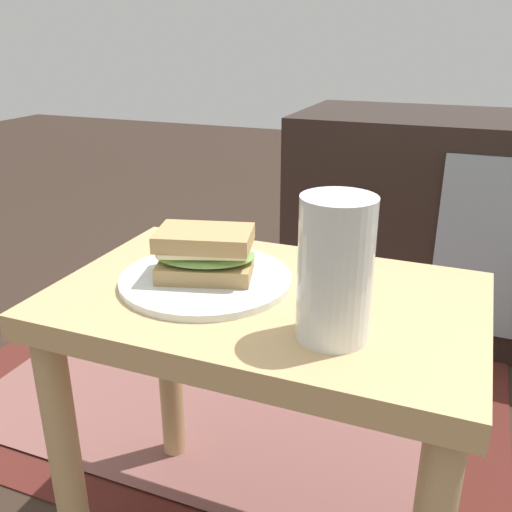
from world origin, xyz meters
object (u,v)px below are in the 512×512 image
(tv_cabinet, at_px, (472,224))
(sandwich_front, at_px, (205,253))
(beer_glass, at_px, (335,271))
(plate, at_px, (206,279))

(tv_cabinet, bearing_deg, sandwich_front, -109.44)
(tv_cabinet, relative_size, beer_glass, 5.87)
(tv_cabinet, distance_m, plate, 1.02)
(plate, distance_m, sandwich_front, 0.04)
(beer_glass, bearing_deg, plate, 157.80)
(plate, height_order, sandwich_front, sandwich_front)
(sandwich_front, bearing_deg, tv_cabinet, 70.56)
(plate, bearing_deg, beer_glass, -22.20)
(tv_cabinet, relative_size, sandwich_front, 6.19)
(sandwich_front, distance_m, beer_glass, 0.22)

